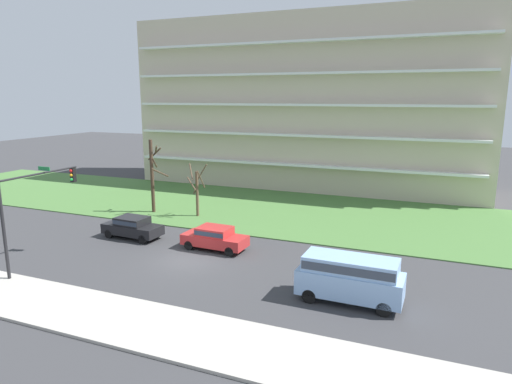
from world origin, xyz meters
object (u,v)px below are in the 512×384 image
at_px(tree_far_left, 153,174).
at_px(tree_left, 197,190).
at_px(sedan_black_near_left, 132,226).
at_px(traffic_signal_mast, 31,201).
at_px(sedan_red_center_left, 215,237).
at_px(van_blue_center_right, 350,276).

relative_size(tree_far_left, tree_left, 1.41).
bearing_deg(tree_left, tree_far_left, -176.63).
bearing_deg(sedan_black_near_left, tree_far_left, -64.84).
xyz_separation_m(tree_far_left, traffic_signal_mast, (1.31, -13.84, 0.73)).
relative_size(tree_far_left, sedan_red_center_left, 1.45).
height_order(tree_left, van_blue_center_right, tree_left).
bearing_deg(van_blue_center_right, tree_left, 143.93).
bearing_deg(tree_far_left, sedan_black_near_left, -67.47).
relative_size(tree_left, traffic_signal_mast, 0.76).
xyz_separation_m(sedan_black_near_left, van_blue_center_right, (16.66, -4.50, 0.52)).
distance_m(sedan_black_near_left, traffic_signal_mast, 7.99).
relative_size(sedan_black_near_left, sedan_red_center_left, 1.00).
bearing_deg(sedan_red_center_left, tree_left, -50.81).
bearing_deg(sedan_red_center_left, sedan_black_near_left, 2.07).
distance_m(tree_far_left, van_blue_center_right, 22.55).
xyz_separation_m(tree_left, traffic_signal_mast, (-2.93, -14.09, 1.82)).
bearing_deg(sedan_red_center_left, van_blue_center_right, 157.68).
height_order(van_blue_center_right, traffic_signal_mast, traffic_signal_mast).
relative_size(sedan_black_near_left, traffic_signal_mast, 0.74).
xyz_separation_m(sedan_red_center_left, van_blue_center_right, (9.93, -4.50, 0.52)).
bearing_deg(tree_left, sedan_red_center_left, -52.87).
relative_size(van_blue_center_right, traffic_signal_mast, 0.86).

